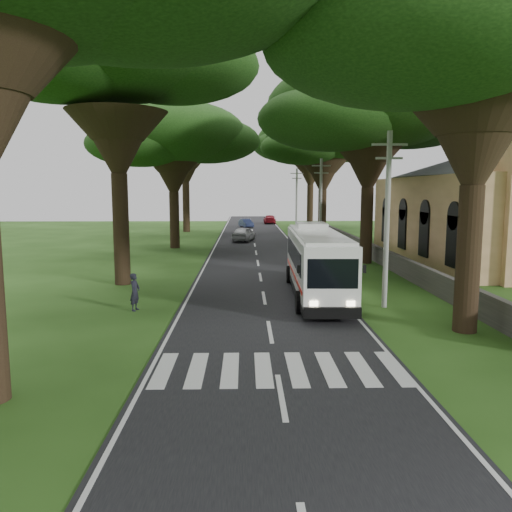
{
  "coord_description": "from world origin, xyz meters",
  "views": [
    {
      "loc": [
        -0.94,
        -16.47,
        5.41
      ],
      "look_at": [
        -0.41,
        7.59,
        2.2
      ],
      "focal_mm": 35.0,
      "sensor_mm": 36.0,
      "label": 1
    }
  ],
  "objects_px": {
    "pole_near": "(387,217)",
    "distant_car_c": "(270,219)",
    "church": "(490,196)",
    "distant_car_b": "(246,223)",
    "pole_mid": "(321,204)",
    "coach_bus": "(316,261)",
    "pole_far": "(297,199)",
    "pedestrian": "(135,292)",
    "distant_car_a": "(244,234)"
  },
  "relations": [
    {
      "from": "church",
      "to": "pole_mid",
      "type": "xyz_separation_m",
      "value": [
        -12.36,
        4.45,
        -0.73
      ]
    },
    {
      "from": "pole_mid",
      "to": "distant_car_c",
      "type": "bearing_deg",
      "value": 93.83
    },
    {
      "from": "church",
      "to": "distant_car_c",
      "type": "relative_size",
      "value": 5.27
    },
    {
      "from": "coach_bus",
      "to": "pole_far",
      "type": "bearing_deg",
      "value": 87.27
    },
    {
      "from": "pole_far",
      "to": "pole_mid",
      "type": "bearing_deg",
      "value": -90.0
    },
    {
      "from": "pole_mid",
      "to": "distant_car_c",
      "type": "height_order",
      "value": "pole_mid"
    },
    {
      "from": "church",
      "to": "pedestrian",
      "type": "relative_size",
      "value": 14.12
    },
    {
      "from": "pole_near",
      "to": "distant_car_a",
      "type": "distance_m",
      "value": 30.59
    },
    {
      "from": "pole_near",
      "to": "pedestrian",
      "type": "height_order",
      "value": "pole_near"
    },
    {
      "from": "pole_mid",
      "to": "coach_bus",
      "type": "xyz_separation_m",
      "value": [
        -2.8,
        -17.38,
        -2.41
      ]
    },
    {
      "from": "pole_mid",
      "to": "pole_far",
      "type": "height_order",
      "value": "same"
    },
    {
      "from": "pole_near",
      "to": "coach_bus",
      "type": "xyz_separation_m",
      "value": [
        -2.8,
        2.62,
        -2.41
      ]
    },
    {
      "from": "pole_mid",
      "to": "distant_car_c",
      "type": "relative_size",
      "value": 1.76
    },
    {
      "from": "coach_bus",
      "to": "distant_car_b",
      "type": "relative_size",
      "value": 3.11
    },
    {
      "from": "pole_mid",
      "to": "coach_bus",
      "type": "relative_size",
      "value": 0.71
    },
    {
      "from": "pole_far",
      "to": "pole_near",
      "type": "bearing_deg",
      "value": -90.0
    },
    {
      "from": "distant_car_c",
      "to": "coach_bus",
      "type": "bearing_deg",
      "value": 89.72
    },
    {
      "from": "pole_mid",
      "to": "distant_car_a",
      "type": "xyz_separation_m",
      "value": [
        -6.59,
        9.68,
        -3.39
      ]
    },
    {
      "from": "distant_car_a",
      "to": "distant_car_b",
      "type": "bearing_deg",
      "value": -77.27
    },
    {
      "from": "coach_bus",
      "to": "pedestrian",
      "type": "relative_size",
      "value": 6.6
    },
    {
      "from": "church",
      "to": "distant_car_c",
      "type": "distance_m",
      "value": 44.59
    },
    {
      "from": "coach_bus",
      "to": "pole_mid",
      "type": "bearing_deg",
      "value": 82.4
    },
    {
      "from": "pole_mid",
      "to": "pedestrian",
      "type": "height_order",
      "value": "pole_mid"
    },
    {
      "from": "pole_mid",
      "to": "distant_car_b",
      "type": "xyz_separation_m",
      "value": [
        -6.3,
        29.17,
        -3.56
      ]
    },
    {
      "from": "pole_near",
      "to": "distant_car_a",
      "type": "relative_size",
      "value": 1.8
    },
    {
      "from": "distant_car_b",
      "to": "coach_bus",
      "type": "bearing_deg",
      "value": -103.59
    },
    {
      "from": "coach_bus",
      "to": "distant_car_c",
      "type": "relative_size",
      "value": 2.46
    },
    {
      "from": "distant_car_b",
      "to": "pedestrian",
      "type": "bearing_deg",
      "value": -113.77
    },
    {
      "from": "pole_mid",
      "to": "pole_near",
      "type": "bearing_deg",
      "value": -90.0
    },
    {
      "from": "coach_bus",
      "to": "distant_car_a",
      "type": "bearing_deg",
      "value": 99.52
    },
    {
      "from": "coach_bus",
      "to": "pedestrian",
      "type": "distance_m",
      "value": 9.16
    },
    {
      "from": "distant_car_a",
      "to": "pole_near",
      "type": "bearing_deg",
      "value": 116.09
    },
    {
      "from": "pole_far",
      "to": "coach_bus",
      "type": "xyz_separation_m",
      "value": [
        -2.8,
        -37.38,
        -2.41
      ]
    },
    {
      "from": "pole_far",
      "to": "distant_car_b",
      "type": "height_order",
      "value": "pole_far"
    },
    {
      "from": "church",
      "to": "distant_car_a",
      "type": "relative_size",
      "value": 5.39
    },
    {
      "from": "coach_bus",
      "to": "distant_car_c",
      "type": "xyz_separation_m",
      "value": [
        0.3,
        54.75,
        -1.08
      ]
    },
    {
      "from": "distant_car_b",
      "to": "distant_car_c",
      "type": "bearing_deg",
      "value": 47.25
    },
    {
      "from": "pole_mid",
      "to": "pedestrian",
      "type": "xyz_separation_m",
      "value": [
        -11.4,
        -20.39,
        -3.33
      ]
    },
    {
      "from": "pole_mid",
      "to": "distant_car_b",
      "type": "bearing_deg",
      "value": 102.19
    },
    {
      "from": "pole_far",
      "to": "coach_bus",
      "type": "height_order",
      "value": "pole_far"
    },
    {
      "from": "pole_near",
      "to": "distant_car_c",
      "type": "height_order",
      "value": "pole_near"
    },
    {
      "from": "church",
      "to": "distant_car_b",
      "type": "xyz_separation_m",
      "value": [
        -18.66,
        33.62,
        -4.28
      ]
    },
    {
      "from": "pole_near",
      "to": "coach_bus",
      "type": "distance_m",
      "value": 4.53
    },
    {
      "from": "distant_car_b",
      "to": "pole_far",
      "type": "bearing_deg",
      "value": -73.4
    },
    {
      "from": "pole_far",
      "to": "distant_car_a",
      "type": "bearing_deg",
      "value": -122.55
    },
    {
      "from": "distant_car_c",
      "to": "pole_near",
      "type": "bearing_deg",
      "value": 92.53
    },
    {
      "from": "church",
      "to": "pole_far",
      "type": "bearing_deg",
      "value": 116.82
    },
    {
      "from": "pole_mid",
      "to": "pedestrian",
      "type": "distance_m",
      "value": 23.59
    },
    {
      "from": "coach_bus",
      "to": "pedestrian",
      "type": "height_order",
      "value": "coach_bus"
    },
    {
      "from": "distant_car_c",
      "to": "distant_car_a",
      "type": "bearing_deg",
      "value": 81.63
    }
  ]
}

